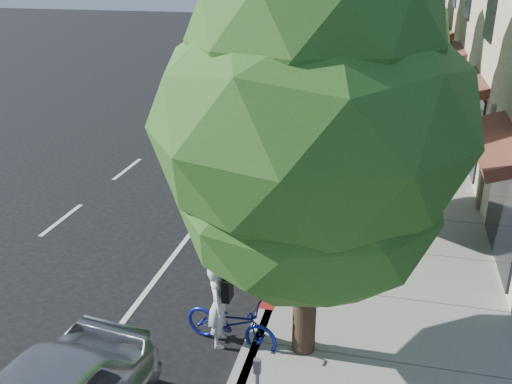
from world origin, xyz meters
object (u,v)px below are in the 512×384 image
(street_tree_0, at_px, (312,130))
(street_tree_1, at_px, (348,49))
(bicycle, at_px, (231,322))
(dark_suv_far, at_px, (343,57))
(street_tree_2, at_px, (363,26))
(silver_suv, at_px, (274,164))
(dark_sedan, at_px, (319,124))
(pedestrian, at_px, (399,120))
(cyclist, at_px, (219,305))
(white_pickup, at_px, (323,73))

(street_tree_0, xyz_separation_m, street_tree_1, (-0.00, 6.00, 0.30))
(bicycle, bearing_deg, dark_suv_far, 14.08)
(street_tree_0, distance_m, street_tree_2, 12.00)
(bicycle, bearing_deg, silver_suv, 18.83)
(street_tree_2, relative_size, dark_sedan, 1.56)
(dark_suv_far, bearing_deg, street_tree_2, -76.12)
(bicycle, distance_m, silver_suv, 7.54)
(street_tree_0, height_order, pedestrian, street_tree_0)
(cyclist, bearing_deg, dark_sedan, -13.28)
(bicycle, xyz_separation_m, pedestrian, (2.75, 12.14, 0.63))
(dark_sedan, distance_m, pedestrian, 2.88)
(bicycle, xyz_separation_m, white_pickup, (-1.07, 21.00, 0.46))
(street_tree_0, xyz_separation_m, dark_suv_far, (-1.94, 27.26, -3.32))
(dark_sedan, bearing_deg, cyclist, -95.74)
(cyclist, height_order, bicycle, cyclist)
(dark_sedan, height_order, white_pickup, white_pickup)
(silver_suv, xyz_separation_m, dark_suv_far, (0.16, 19.76, -0.01))
(street_tree_1, bearing_deg, cyclist, -104.22)
(cyclist, xyz_separation_m, silver_suv, (-0.58, 7.49, -0.02))
(cyclist, relative_size, dark_suv_far, 0.35)
(street_tree_1, relative_size, dark_sedan, 1.66)
(street_tree_0, height_order, street_tree_1, street_tree_1)
(silver_suv, distance_m, white_pickup, 13.51)
(street_tree_2, xyz_separation_m, cyclist, (-1.52, -11.99, -3.48))
(dark_suv_far, bearing_deg, bicycle, -82.03)
(street_tree_0, xyz_separation_m, pedestrian, (1.45, 12.15, -2.99))
(street_tree_2, distance_m, dark_sedan, 3.84)
(street_tree_0, distance_m, dark_sedan, 12.84)
(street_tree_1, distance_m, silver_suv, 4.44)
(street_tree_1, bearing_deg, pedestrian, 76.77)
(cyclist, height_order, white_pickup, white_pickup)
(silver_suv, relative_size, dark_sedan, 1.28)
(street_tree_1, bearing_deg, bicycle, -102.24)
(dark_sedan, relative_size, dark_suv_far, 0.96)
(cyclist, distance_m, silver_suv, 7.51)
(street_tree_0, bearing_deg, pedestrian, 83.21)
(street_tree_2, bearing_deg, dark_sedan, 167.38)
(street_tree_0, distance_m, cyclist, 3.63)
(pedestrian, bearing_deg, dark_sedan, -2.86)
(street_tree_0, height_order, dark_sedan, street_tree_0)
(street_tree_2, distance_m, bicycle, 12.65)
(silver_suv, distance_m, dark_sedan, 4.86)
(street_tree_0, height_order, silver_suv, street_tree_0)
(dark_suv_far, xyz_separation_m, pedestrian, (3.39, -15.11, 0.33))
(white_pickup, bearing_deg, street_tree_1, -88.10)
(street_tree_2, xyz_separation_m, pedestrian, (1.45, 0.15, -3.18))
(street_tree_0, xyz_separation_m, white_pickup, (-2.37, 21.01, -3.16))
(street_tree_2, xyz_separation_m, dark_suv_far, (-1.94, 15.26, -3.50))
(street_tree_2, xyz_separation_m, bicycle, (-1.30, -11.99, -3.81))
(street_tree_0, xyz_separation_m, silver_suv, (-2.10, 7.50, -3.31))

